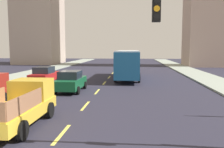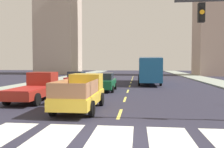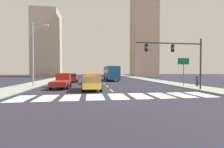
{
  "view_description": "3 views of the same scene",
  "coord_description": "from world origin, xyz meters",
  "px_view_note": "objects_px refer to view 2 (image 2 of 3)",
  "views": [
    {
      "loc": [
        2.93,
        -5.49,
        3.54
      ],
      "look_at": [
        1.04,
        16.17,
        1.25
      ],
      "focal_mm": 38.66,
      "sensor_mm": 36.0,
      "label": 1
    },
    {
      "loc": [
        0.91,
        -7.93,
        2.61
      ],
      "look_at": [
        -1.93,
        17.85,
        1.44
      ],
      "focal_mm": 37.4,
      "sensor_mm": 36.0,
      "label": 2
    },
    {
      "loc": [
        -2.44,
        -13.93,
        2.35
      ],
      "look_at": [
        1.32,
        13.38,
        1.71
      ],
      "focal_mm": 25.25,
      "sensor_mm": 36.0,
      "label": 3
    }
  ],
  "objects_px": {
    "pickup_stakebed": "(82,93)",
    "pickup_dark": "(36,87)",
    "sedan_near_left": "(105,82)",
    "sedan_mid": "(77,79)",
    "city_bus": "(149,69)"
  },
  "relations": [
    {
      "from": "pickup_stakebed",
      "to": "pickup_dark",
      "type": "relative_size",
      "value": 1.0
    },
    {
      "from": "pickup_dark",
      "to": "pickup_stakebed",
      "type": "bearing_deg",
      "value": -36.21
    },
    {
      "from": "pickup_stakebed",
      "to": "pickup_dark",
      "type": "bearing_deg",
      "value": 148.45
    },
    {
      "from": "sedan_near_left",
      "to": "sedan_mid",
      "type": "bearing_deg",
      "value": 134.21
    },
    {
      "from": "city_bus",
      "to": "sedan_near_left",
      "type": "height_order",
      "value": "city_bus"
    },
    {
      "from": "pickup_dark",
      "to": "sedan_near_left",
      "type": "distance_m",
      "value": 7.37
    },
    {
      "from": "pickup_stakebed",
      "to": "sedan_near_left",
      "type": "bearing_deg",
      "value": 91.28
    },
    {
      "from": "pickup_dark",
      "to": "sedan_mid",
      "type": "height_order",
      "value": "pickup_dark"
    },
    {
      "from": "city_bus",
      "to": "pickup_dark",
      "type": "bearing_deg",
      "value": -119.44
    },
    {
      "from": "pickup_dark",
      "to": "sedan_mid",
      "type": "distance_m",
      "value": 10.35
    },
    {
      "from": "pickup_stakebed",
      "to": "sedan_near_left",
      "type": "relative_size",
      "value": 1.18
    },
    {
      "from": "pickup_stakebed",
      "to": "sedan_near_left",
      "type": "height_order",
      "value": "pickup_stakebed"
    },
    {
      "from": "sedan_near_left",
      "to": "pickup_stakebed",
      "type": "bearing_deg",
      "value": -88.73
    },
    {
      "from": "city_bus",
      "to": "sedan_mid",
      "type": "bearing_deg",
      "value": -151.19
    },
    {
      "from": "city_bus",
      "to": "sedan_mid",
      "type": "xyz_separation_m",
      "value": [
        -8.35,
        -4.5,
        -1.09
      ]
    }
  ]
}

